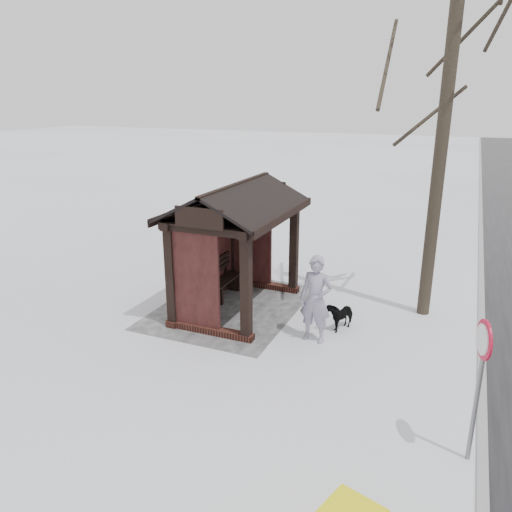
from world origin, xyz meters
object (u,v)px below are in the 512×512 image
(bus_shelter, at_px, (231,222))
(road_sign, at_px, (481,361))
(dog, at_px, (339,315))
(tree_near, at_px, (454,34))
(pedestrian, at_px, (316,299))

(bus_shelter, height_order, road_sign, bus_shelter)
(dog, height_order, road_sign, road_sign)
(bus_shelter, relative_size, tree_near, 0.40)
(bus_shelter, relative_size, dog, 4.65)
(bus_shelter, distance_m, tree_near, 6.10)
(pedestrian, relative_size, road_sign, 0.86)
(pedestrian, xyz_separation_m, dog, (-0.78, 0.34, -0.61))
(dog, bearing_deg, tree_near, 65.07)
(tree_near, bearing_deg, road_sign, 12.13)
(bus_shelter, distance_m, dog, 3.27)
(pedestrian, xyz_separation_m, road_sign, (2.65, 3.07, 0.64))
(tree_near, xyz_separation_m, dog, (1.61, -1.65, -5.83))
(tree_near, bearing_deg, bus_shelter, -71.01)
(tree_near, distance_m, pedestrian, 6.07)
(bus_shelter, relative_size, road_sign, 1.66)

